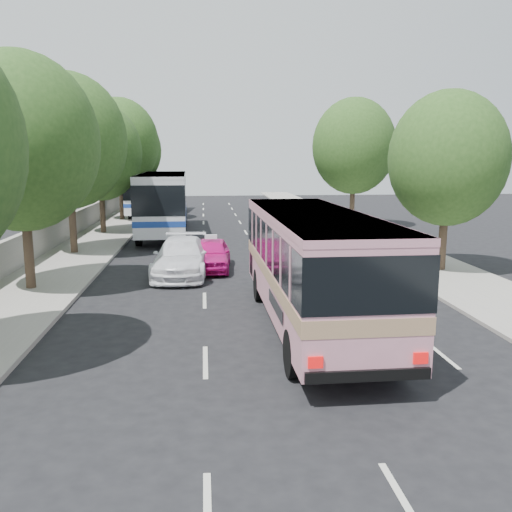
{
  "coord_description": "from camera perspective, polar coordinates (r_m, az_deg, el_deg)",
  "views": [
    {
      "loc": [
        -1.88,
        -14.91,
        5.01
      ],
      "look_at": [
        -0.05,
        3.92,
        1.6
      ],
      "focal_mm": 38.0,
      "sensor_mm": 36.0,
      "label": 1
    }
  ],
  "objects": [
    {
      "name": "tree_left_b",
      "position": [
        21.87,
        -23.45,
        11.51
      ],
      "size": [
        5.7,
        5.7,
        8.88
      ],
      "color": "#38281E",
      "rests_on": "ground"
    },
    {
      "name": "tree_left_d",
      "position": [
        37.45,
        -16.06,
        10.78
      ],
      "size": [
        5.52,
        5.52,
        8.6
      ],
      "color": "#38281E",
      "rests_on": "ground"
    },
    {
      "name": "ground",
      "position": [
        15.84,
        1.57,
        -8.22
      ],
      "size": [
        120.0,
        120.0,
        0.0
      ],
      "primitive_type": "plane",
      "color": "black",
      "rests_on": "ground"
    },
    {
      "name": "tree_left_e",
      "position": [
        45.35,
        -14.14,
        11.7
      ],
      "size": [
        6.3,
        6.3,
        9.82
      ],
      "color": "#38281E",
      "rests_on": "ground"
    },
    {
      "name": "tree_left_f",
      "position": [
        53.29,
        -13.06,
        11.02
      ],
      "size": [
        5.88,
        5.88,
        9.16
      ],
      "color": "#38281E",
      "rests_on": "ground"
    },
    {
      "name": "low_wall",
      "position": [
        36.14,
        -19.01,
        3.13
      ],
      "size": [
        0.3,
        90.0,
        1.5
      ],
      "primitive_type": "cube",
      "color": "#9E998E",
      "rests_on": "sidewalk_left"
    },
    {
      "name": "white_pickup",
      "position": [
        23.69,
        -7.87,
        -0.12
      ],
      "size": [
        2.53,
        5.62,
        1.6
      ],
      "primitive_type": "imported",
      "rotation": [
        0.0,
        0.0,
        -0.05
      ],
      "color": "white",
      "rests_on": "ground"
    },
    {
      "name": "pink_taxi",
      "position": [
        24.75,
        -4.74,
        0.19
      ],
      "size": [
        1.97,
        4.32,
        1.44
      ],
      "primitive_type": "imported",
      "rotation": [
        0.0,
        0.0,
        -0.07
      ],
      "color": "#DA1282",
      "rests_on": "ground"
    },
    {
      "name": "tour_coach_front",
      "position": [
        36.65,
        -9.69,
        6.04
      ],
      "size": [
        3.28,
        13.58,
        4.04
      ],
      "rotation": [
        0.0,
        0.0,
        0.03
      ],
      "color": "silver",
      "rests_on": "ground"
    },
    {
      "name": "tree_right_far",
      "position": [
        40.38,
        10.41,
        11.63
      ],
      "size": [
        6.0,
        6.0,
        9.35
      ],
      "color": "#38281E",
      "rests_on": "ground"
    },
    {
      "name": "pink_bus",
      "position": [
        16.05,
        5.97,
        -0.06
      ],
      "size": [
        2.88,
        10.91,
        3.47
      ],
      "rotation": [
        0.0,
        0.0,
        0.01
      ],
      "color": "#CB8396",
      "rests_on": "ground"
    },
    {
      "name": "tree_left_c",
      "position": [
        29.65,
        -19.11,
        11.82
      ],
      "size": [
        6.0,
        6.0,
        9.35
      ],
      "color": "#38281E",
      "rests_on": "ground"
    },
    {
      "name": "taxi_roof_sign",
      "position": [
        24.62,
        -4.77,
        2.04
      ],
      "size": [
        0.56,
        0.22,
        0.18
      ],
      "primitive_type": "cube",
      "rotation": [
        0.0,
        0.0,
        -0.07
      ],
      "color": "silver",
      "rests_on": "pink_taxi"
    },
    {
      "name": "tour_coach_rear",
      "position": [
        49.57,
        -10.6,
        6.85
      ],
      "size": [
        3.91,
        12.72,
        3.75
      ],
      "rotation": [
        0.0,
        0.0,
        -0.1
      ],
      "color": "silver",
      "rests_on": "ground"
    },
    {
      "name": "sidewalk_left",
      "position": [
        35.87,
        -16.14,
        1.9
      ],
      "size": [
        4.0,
        90.0,
        0.15
      ],
      "primitive_type": "cube",
      "color": "#9E998E",
      "rests_on": "ground"
    },
    {
      "name": "tree_right_near",
      "position": [
        25.22,
        19.77,
        10.07
      ],
      "size": [
        5.1,
        5.1,
        7.95
      ],
      "color": "#38281E",
      "rests_on": "ground"
    },
    {
      "name": "sidewalk_right",
      "position": [
        36.76,
        10.92,
        2.29
      ],
      "size": [
        4.0,
        90.0,
        0.12
      ],
      "primitive_type": "cube",
      "color": "#9E998E",
      "rests_on": "ground"
    }
  ]
}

